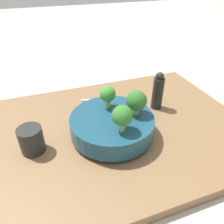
{
  "coord_description": "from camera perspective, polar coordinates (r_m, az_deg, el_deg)",
  "views": [
    {
      "loc": [
        0.17,
        0.57,
        0.52
      ],
      "look_at": [
        -0.03,
        0.04,
        0.13
      ],
      "focal_mm": 35.0,
      "sensor_mm": 36.0,
      "label": 1
    }
  ],
  "objects": [
    {
      "name": "broccoli_floret_left",
      "position": [
        0.7,
        6.41,
        2.86
      ],
      "size": [
        0.07,
        0.07,
        0.08
      ],
      "color": "#7AB256",
      "rests_on": "bowl"
    },
    {
      "name": "table",
      "position": [
        0.78,
        -2.86,
        -5.81
      ],
      "size": [
        1.05,
        0.68,
        0.04
      ],
      "color": "brown",
      "rests_on": "ground_plane"
    },
    {
      "name": "broccoli_floret_front",
      "position": [
        0.73,
        -1.14,
        4.58
      ],
      "size": [
        0.05,
        0.05,
        0.08
      ],
      "color": "#7AB256",
      "rests_on": "bowl"
    },
    {
      "name": "ground_plane",
      "position": [
        0.79,
        -2.83,
        -6.84
      ],
      "size": [
        6.0,
        6.0,
        0.0
      ],
      "primitive_type": "plane",
      "color": "#ADA89E"
    },
    {
      "name": "cup",
      "position": [
        0.71,
        -20.29,
        -6.84
      ],
      "size": [
        0.07,
        0.07,
        0.08
      ],
      "color": "black",
      "rests_on": "table"
    },
    {
      "name": "bowl",
      "position": [
        0.72,
        -0.0,
        -3.4
      ],
      "size": [
        0.28,
        0.28,
        0.07
      ],
      "color": "navy",
      "rests_on": "table"
    },
    {
      "name": "pepper_mill",
      "position": [
        0.87,
        11.89,
        5.26
      ],
      "size": [
        0.04,
        0.04,
        0.15
      ],
      "color": "black",
      "rests_on": "table"
    },
    {
      "name": "fork",
      "position": [
        0.93,
        -2.99,
        3.17
      ],
      "size": [
        0.16,
        0.06,
        0.01
      ],
      "color": "silver",
      "rests_on": "table"
    },
    {
      "name": "broccoli_floret_back",
      "position": [
        0.62,
        2.72,
        -1.1
      ],
      "size": [
        0.06,
        0.06,
        0.08
      ],
      "color": "#7AB256",
      "rests_on": "bowl"
    }
  ]
}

